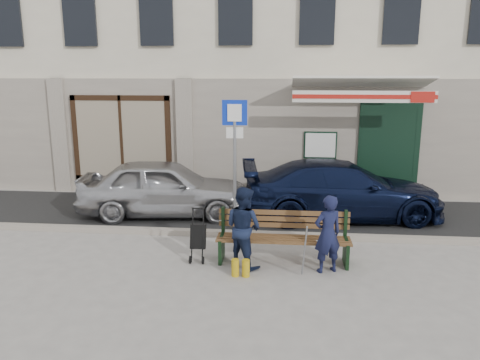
# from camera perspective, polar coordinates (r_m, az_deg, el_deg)

# --- Properties ---
(ground) EXTENTS (80.00, 80.00, 0.00)m
(ground) POSITION_cam_1_polar(r_m,az_deg,el_deg) (8.57, -3.98, -10.22)
(ground) COLOR #9E9991
(ground) RESTS_ON ground
(asphalt_lane) EXTENTS (60.00, 3.20, 0.01)m
(asphalt_lane) POSITION_cam_1_polar(r_m,az_deg,el_deg) (11.45, -1.46, -4.09)
(asphalt_lane) COLOR #282828
(asphalt_lane) RESTS_ON ground
(curb) EXTENTS (60.00, 0.18, 0.12)m
(curb) POSITION_cam_1_polar(r_m,az_deg,el_deg) (9.92, -2.57, -6.50)
(curb) COLOR #9E9384
(curb) RESTS_ON ground
(building) EXTENTS (20.00, 8.27, 10.00)m
(building) POSITION_cam_1_polar(r_m,az_deg,el_deg) (16.34, 0.82, 18.67)
(building) COLOR beige
(building) RESTS_ON ground
(car_silver) EXTENTS (4.16, 2.03, 1.37)m
(car_silver) POSITION_cam_1_polar(r_m,az_deg,el_deg) (11.31, -9.19, -0.90)
(car_silver) COLOR #B3B3B8
(car_silver) RESTS_ON ground
(car_navy) EXTENTS (4.85, 2.40, 1.36)m
(car_navy) POSITION_cam_1_polar(r_m,az_deg,el_deg) (11.22, 12.31, -1.18)
(car_navy) COLOR black
(car_navy) RESTS_ON ground
(parking_sign) EXTENTS (0.52, 0.08, 2.82)m
(parking_sign) POSITION_cam_1_polar(r_m,az_deg,el_deg) (9.84, -0.65, 4.42)
(parking_sign) COLOR gray
(parking_sign) RESTS_ON ground
(bench) EXTENTS (2.40, 1.17, 0.98)m
(bench) POSITION_cam_1_polar(r_m,az_deg,el_deg) (8.51, 4.99, -7.09)
(bench) COLOR brown
(bench) RESTS_ON ground
(man) EXTENTS (0.59, 0.50, 1.37)m
(man) POSITION_cam_1_polar(r_m,az_deg,el_deg) (8.15, 10.63, -6.49)
(man) COLOR #131736
(man) RESTS_ON ground
(woman) EXTENTS (0.89, 0.86, 1.45)m
(woman) POSITION_cam_1_polar(r_m,az_deg,el_deg) (8.23, 0.43, -5.75)
(woman) COLOR #131C35
(woman) RESTS_ON ground
(stroller) EXTENTS (0.28, 0.40, 0.96)m
(stroller) POSITION_cam_1_polar(r_m,az_deg,el_deg) (8.63, -5.14, -7.04)
(stroller) COLOR black
(stroller) RESTS_ON ground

